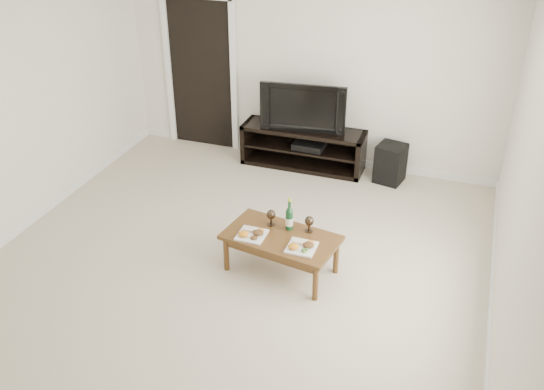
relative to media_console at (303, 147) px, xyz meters
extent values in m
plane|color=beige|center=(0.00, -2.50, -0.28)|extent=(5.50, 5.50, 0.00)
cube|color=silver|center=(0.00, 0.27, 1.02)|extent=(5.00, 0.04, 2.60)
cube|color=white|center=(0.00, -2.50, 2.35)|extent=(5.00, 5.50, 0.04)
cube|color=black|center=(-1.55, 0.24, 0.75)|extent=(0.90, 0.02, 2.05)
cube|color=black|center=(0.00, 0.00, 0.00)|extent=(1.62, 0.45, 0.55)
imported|color=black|center=(0.00, 0.00, 0.59)|extent=(1.11, 0.27, 0.63)
cube|color=black|center=(0.09, -0.01, 0.05)|extent=(0.41, 0.32, 0.08)
cube|color=black|center=(1.17, -0.04, -0.02)|extent=(0.40, 0.40, 0.50)
cube|color=brown|center=(0.48, -2.32, -0.07)|extent=(1.19, 0.77, 0.42)
cube|color=white|center=(0.20, -2.41, 0.18)|extent=(0.27, 0.27, 0.07)
cube|color=white|center=(0.73, -2.46, 0.18)|extent=(0.27, 0.27, 0.07)
cylinder|color=#103C1B|center=(0.51, -2.17, 0.32)|extent=(0.07, 0.07, 0.35)
camera|label=1|loc=(2.03, -7.02, 3.42)|focal=40.00mm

